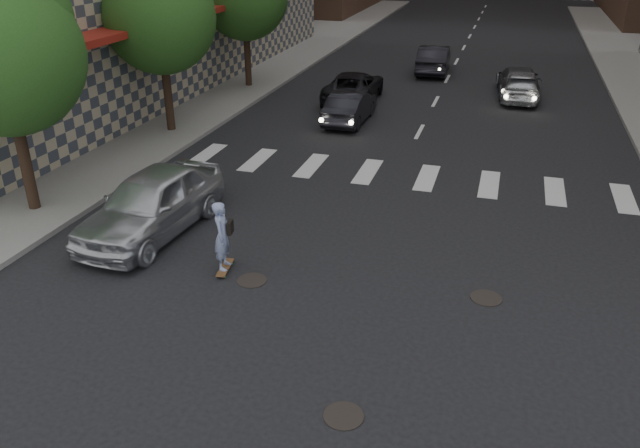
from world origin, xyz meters
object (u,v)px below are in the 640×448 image
at_px(silver_sedan, 152,203).
at_px(tree_b, 162,11).
at_px(traffic_car_a, 350,107).
at_px(traffic_car_c, 354,86).
at_px(traffic_car_e, 434,59).
at_px(traffic_car_b, 518,81).
at_px(tree_a, 6,48).
at_px(skateboarder, 223,236).
at_px(traffic_car_d, 521,85).

bearing_deg(silver_sedan, tree_b, 119.71).
distance_m(silver_sedan, traffic_car_a, 11.94).
distance_m(traffic_car_c, traffic_car_e, 7.80).
height_order(traffic_car_a, traffic_car_b, traffic_car_b).
bearing_deg(tree_a, skateboarder, -14.12).
xyz_separation_m(tree_b, traffic_car_d, (13.22, 9.30, -3.93)).
relative_size(traffic_car_d, traffic_car_e, 0.91).
relative_size(skateboarder, traffic_car_b, 0.38).
bearing_deg(traffic_car_a, traffic_car_e, -100.29).
xyz_separation_m(traffic_car_b, traffic_car_e, (-4.59, 3.86, 0.09)).
height_order(traffic_car_b, traffic_car_d, traffic_car_d).
xyz_separation_m(tree_a, traffic_car_e, (8.50, 22.15, -3.88)).
relative_size(tree_b, silver_sedan, 1.31).
relative_size(tree_b, traffic_car_e, 1.42).
bearing_deg(traffic_car_a, traffic_car_d, -138.29).
xyz_separation_m(traffic_car_a, traffic_car_c, (-0.72, 3.50, 0.02)).
xyz_separation_m(silver_sedan, traffic_car_e, (4.54, 22.46, -0.09)).
bearing_deg(silver_sedan, skateboarder, -22.57).
xyz_separation_m(tree_b, traffic_car_e, (8.50, 14.15, -3.88)).
height_order(tree_b, traffic_car_a, tree_b).
distance_m(skateboarder, traffic_car_c, 16.57).
xyz_separation_m(silver_sedan, traffic_car_c, (1.75, 15.17, -0.17)).
xyz_separation_m(skateboarder, traffic_car_a, (-0.23, 13.04, -0.28)).
bearing_deg(skateboarder, traffic_car_a, 82.38).
bearing_deg(skateboarder, traffic_car_e, 76.93).
xyz_separation_m(traffic_car_c, traffic_car_d, (7.52, 2.44, 0.03)).
bearing_deg(traffic_car_e, traffic_car_c, 66.14).
xyz_separation_m(silver_sedan, traffic_car_d, (9.27, 17.61, -0.14)).
xyz_separation_m(tree_a, silver_sedan, (3.95, -0.31, -3.79)).
bearing_deg(tree_a, silver_sedan, -4.46).
relative_size(traffic_car_c, traffic_car_d, 1.17).
bearing_deg(silver_sedan, traffic_car_c, 87.67).
bearing_deg(traffic_car_c, tree_b, 47.50).
relative_size(silver_sedan, traffic_car_c, 1.02).
distance_m(tree_b, traffic_car_c, 9.76).
xyz_separation_m(skateboarder, traffic_car_b, (6.43, 19.97, -0.26)).
bearing_deg(tree_a, tree_b, 90.00).
relative_size(skateboarder, silver_sedan, 0.36).
relative_size(tree_a, traffic_car_e, 1.42).
bearing_deg(traffic_car_a, skateboarder, 91.63).
bearing_deg(traffic_car_a, tree_a, 61.13).
xyz_separation_m(tree_a, traffic_car_d, (13.22, 17.30, -3.93)).
bearing_deg(traffic_car_c, silver_sedan, 80.66).
relative_size(traffic_car_a, traffic_car_e, 0.86).
bearing_deg(traffic_car_c, traffic_car_a, 98.83).
bearing_deg(traffic_car_a, silver_sedan, 78.66).
bearing_deg(tree_a, traffic_car_c, 69.00).
bearing_deg(traffic_car_e, traffic_car_a, 76.21).
height_order(tree_a, traffic_car_d, tree_a).
bearing_deg(skateboarder, tree_b, 115.88).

